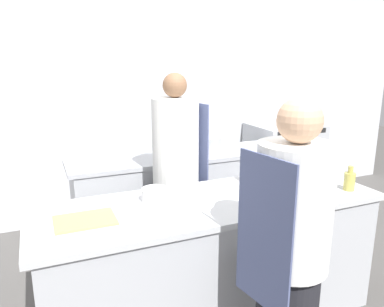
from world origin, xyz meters
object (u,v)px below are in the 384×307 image
at_px(stockpot, 207,145).
at_px(bowl_prep_small, 155,195).
at_px(bowl_mixing_large, 309,171).
at_px(oven_range, 283,163).
at_px(chef_at_prep_near, 290,256).
at_px(chef_at_stove, 176,176).
at_px(bottle_olive_oil, 321,187).
at_px(bottle_wine, 249,172).
at_px(bottle_vinegar, 349,181).

bearing_deg(stockpot, bowl_prep_small, -130.18).
bearing_deg(bowl_mixing_large, oven_range, 59.85).
height_order(oven_range, chef_at_prep_near, chef_at_prep_near).
height_order(chef_at_stove, bottle_olive_oil, chef_at_stove).
distance_m(chef_at_stove, bowl_mixing_large, 1.12).
relative_size(chef_at_prep_near, chef_at_stove, 0.96).
relative_size(bottle_olive_oil, bowl_mixing_large, 0.98).
bearing_deg(bottle_wine, chef_at_prep_near, -108.33).
height_order(bottle_vinegar, bowl_mixing_large, bottle_vinegar).
xyz_separation_m(bottle_wine, bowl_prep_small, (-0.79, -0.08, -0.05)).
distance_m(chef_at_stove, bottle_olive_oil, 1.23).
bearing_deg(bottle_wine, chef_at_stove, 131.00).
relative_size(chef_at_prep_near, bowl_prep_small, 9.21).
height_order(chef_at_prep_near, bottle_vinegar, chef_at_prep_near).
bearing_deg(bowl_mixing_large, stockpot, 114.81).
relative_size(chef_at_prep_near, stockpot, 6.12).
bearing_deg(bottle_wine, bottle_vinegar, -36.09).
bearing_deg(bowl_prep_small, bowl_mixing_large, 2.65).
bearing_deg(chef_at_stove, bottle_vinegar, 34.73).
bearing_deg(stockpot, bowl_mixing_large, -65.19).
bearing_deg(chef_at_prep_near, bottle_wine, -28.03).
relative_size(bottle_vinegar, bowl_mixing_large, 0.66).
relative_size(chef_at_stove, bottle_vinegar, 9.47).
height_order(chef_at_stove, stockpot, chef_at_stove).
bearing_deg(stockpot, bottle_wine, -96.27).
relative_size(chef_at_stove, bowl_prep_small, 9.61).
relative_size(chef_at_prep_near, bowl_mixing_large, 6.00).
height_order(bowl_prep_small, stockpot, stockpot).
bearing_deg(oven_range, bottle_olive_oil, -120.78).
bearing_deg(oven_range, bottle_vinegar, -113.90).
height_order(chef_at_prep_near, stockpot, chef_at_prep_near).
distance_m(bottle_olive_oil, bottle_wine, 0.59).
xyz_separation_m(bottle_olive_oil, bottle_wine, (-0.24, 0.54, -0.02)).
bearing_deg(chef_at_stove, stockpot, 120.07).
bearing_deg(bowl_prep_small, chef_at_stove, 56.92).
relative_size(bowl_mixing_large, bowl_prep_small, 1.54).
distance_m(oven_range, bottle_wine, 2.15).
xyz_separation_m(oven_range, bottle_olive_oil, (-1.22, -2.05, 0.50)).
bearing_deg(chef_at_stove, bowl_mixing_large, 50.02).
distance_m(bottle_vinegar, bowl_prep_small, 1.44).
distance_m(bowl_prep_small, stockpot, 1.40).
xyz_separation_m(oven_range, chef_at_prep_near, (-1.77, -2.45, 0.31)).
xyz_separation_m(bottle_vinegar, stockpot, (-0.49, 1.42, 0.01)).
bearing_deg(chef_at_prep_near, oven_range, -45.56).
distance_m(bottle_wine, bowl_prep_small, 0.80).
relative_size(chef_at_stove, bowl_mixing_large, 6.26).
distance_m(bottle_vinegar, bowl_mixing_large, 0.42).
height_order(oven_range, chef_at_stove, chef_at_stove).
height_order(chef_at_prep_near, chef_at_stove, chef_at_stove).
height_order(bottle_olive_oil, bowl_mixing_large, bottle_olive_oil).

